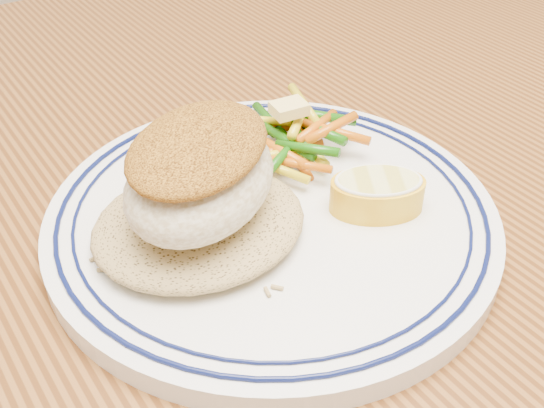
{
  "coord_description": "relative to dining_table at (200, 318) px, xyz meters",
  "views": [
    {
      "loc": [
        -0.15,
        -0.32,
        1.03
      ],
      "look_at": [
        0.04,
        -0.04,
        0.77
      ],
      "focal_mm": 45.0,
      "sensor_mm": 36.0,
      "label": 1
    }
  ],
  "objects": [
    {
      "name": "dining_table",
      "position": [
        0.0,
        0.0,
        0.0
      ],
      "size": [
        1.5,
        0.9,
        0.75
      ],
      "color": "#512B10",
      "rests_on": "ground"
    },
    {
      "name": "fish_fillet",
      "position": [
        -0.01,
        -0.04,
        0.16
      ],
      "size": [
        0.14,
        0.13,
        0.06
      ],
      "color": "beige",
      "rests_on": "rice_pilaf"
    },
    {
      "name": "vegetable_pile",
      "position": [
        0.08,
        0.01,
        0.13
      ],
      "size": [
        0.1,
        0.11,
        0.03
      ],
      "color": "#C35909",
      "rests_on": "plate"
    },
    {
      "name": "plate",
      "position": [
        0.04,
        -0.04,
        0.11
      ],
      "size": [
        0.29,
        0.29,
        0.02
      ],
      "color": "white",
      "rests_on": "dining_table"
    },
    {
      "name": "lemon_wedge",
      "position": [
        0.09,
        -0.08,
        0.12
      ],
      "size": [
        0.08,
        0.08,
        0.02
      ],
      "color": "yellow",
      "rests_on": "plate"
    },
    {
      "name": "rice_pilaf",
      "position": [
        -0.01,
        -0.04,
        0.12
      ],
      "size": [
        0.13,
        0.12,
        0.03
      ],
      "primitive_type": "ellipsoid",
      "color": "#A68A53",
      "rests_on": "plate"
    },
    {
      "name": "butter_pat",
      "position": [
        0.09,
        0.01,
        0.15
      ],
      "size": [
        0.03,
        0.02,
        0.01
      ],
      "primitive_type": "cube",
      "rotation": [
        0.0,
        0.0,
        -0.12
      ],
      "color": "#FADF7A",
      "rests_on": "vegetable_pile"
    }
  ]
}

